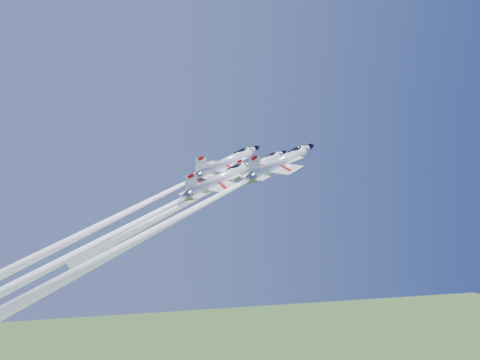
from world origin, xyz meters
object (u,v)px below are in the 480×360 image
object	(u,v)px
jet_left	(114,219)
jet_slot	(101,241)
jet_right	(180,217)
jet_lead	(200,196)

from	to	relation	value
jet_left	jet_slot	xyz separation A→B (m)	(-2.21, -6.19, -3.06)
jet_left	jet_right	distance (m)	14.05
jet_left	jet_right	bearing A→B (deg)	15.45
jet_lead	jet_slot	bearing A→B (deg)	-87.76
jet_left	jet_slot	distance (m)	7.25
jet_lead	jet_left	distance (m)	15.85
jet_slot	jet_right	bearing A→B (deg)	43.38
jet_lead	jet_right	distance (m)	15.10
jet_lead	jet_slot	distance (m)	20.75
jet_lead	jet_right	bearing A→B (deg)	-49.16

